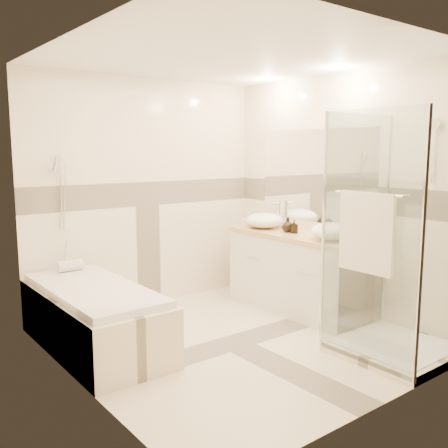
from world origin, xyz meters
TOP-DOWN VIEW (x-y plane):
  - room at (0.06, 0.01)m, footprint 2.82×3.02m
  - bathtub at (-1.02, 0.65)m, footprint 0.75×1.70m
  - vanity at (1.12, 0.30)m, footprint 0.58×1.62m
  - shower_enclosure at (0.83, -0.97)m, footprint 0.96×0.93m
  - vessel_sink_near at (1.10, 0.79)m, footprint 0.44×0.44m
  - vessel_sink_far at (1.10, -0.19)m, footprint 0.43×0.43m
  - faucet_near at (1.32, 0.79)m, footprint 0.12×0.03m
  - faucet_far at (1.32, -0.19)m, footprint 0.12×0.03m
  - amenity_bottle_a at (1.10, 0.33)m, footprint 0.09×0.09m
  - amenity_bottle_b at (1.10, 0.42)m, footprint 0.14×0.14m
  - folded_towels at (1.10, 1.02)m, footprint 0.16×0.24m
  - rolled_towel at (-0.98, 1.31)m, footprint 0.24×0.11m

SIDE VIEW (x-z plane):
  - bathtub at x=-1.02m, z-range 0.03..0.59m
  - vanity at x=1.12m, z-range 0.00..0.85m
  - shower_enclosure at x=0.83m, z-range -0.51..1.53m
  - rolled_towel at x=-0.98m, z-range 0.56..0.67m
  - folded_towels at x=1.10m, z-range 0.85..0.92m
  - amenity_bottle_a at x=1.10m, z-range 0.85..1.00m
  - amenity_bottle_b at x=1.10m, z-range 0.85..1.01m
  - vessel_sink_far at x=1.10m, z-range 0.85..1.02m
  - vessel_sink_near at x=1.10m, z-range 0.85..1.02m
  - faucet_near at x=1.32m, z-range 0.87..1.16m
  - faucet_far at x=1.32m, z-range 0.87..1.18m
  - room at x=0.06m, z-range 0.00..2.52m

